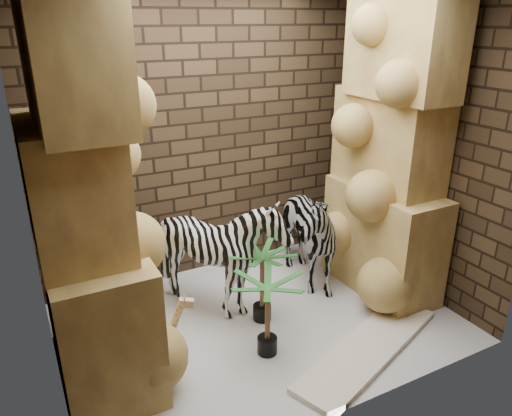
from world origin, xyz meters
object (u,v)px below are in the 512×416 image
palm_front (262,284)px  palm_back (268,316)px  zebra_right (300,224)px  zebra_left (221,260)px  surfboard (369,348)px  giraffe_toy (157,335)px

palm_front → palm_back: (-0.19, -0.45, -0.01)m
palm_front → palm_back: bearing=-113.1°
zebra_right → palm_back: (-0.88, -0.91, -0.30)m
zebra_right → palm_back: 1.31m
zebra_left → surfboard: bearing=-47.0°
palm_front → surfboard: size_ratio=0.44×
palm_front → surfboard: (0.59, -0.84, -0.35)m
zebra_left → palm_front: size_ratio=1.62×
zebra_left → palm_back: size_ratio=1.67×
giraffe_toy → surfboard: size_ratio=0.41×
zebra_right → zebra_left: zebra_right is taller
zebra_left → palm_back: zebra_left is taller
giraffe_toy → palm_back: 0.90m
zebra_right → giraffe_toy: 1.94m
zebra_right → palm_front: size_ratio=1.76×
zebra_left → giraffe_toy: size_ratio=1.71×
zebra_left → palm_front: zebra_left is taller
giraffe_toy → palm_back: (0.88, -0.19, 0.01)m
zebra_right → palm_back: bearing=-127.5°
zebra_right → palm_front: 0.88m
surfboard → zebra_right: bearing=64.7°
zebra_right → giraffe_toy: (-1.77, -0.73, -0.31)m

